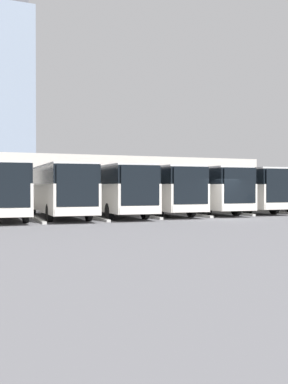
# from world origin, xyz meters

# --- Properties ---
(ground_plane) EXTENTS (600.00, 600.00, 0.00)m
(ground_plane) POSITION_xyz_m (0.00, 0.00, 0.00)
(ground_plane) COLOR slate
(bus_1) EXTENTS (3.56, 12.69, 3.35)m
(bus_1) POSITION_xyz_m (-9.05, -6.32, 1.87)
(bus_1) COLOR silver
(bus_1) RESTS_ON ground_plane
(curb_divider_1) EXTENTS (0.81, 7.17, 0.15)m
(curb_divider_1) POSITION_xyz_m (-7.24, -4.47, 0.07)
(curb_divider_1) COLOR #B2B2AD
(curb_divider_1) RESTS_ON ground_plane
(bus_2) EXTENTS (3.56, 12.69, 3.35)m
(bus_2) POSITION_xyz_m (-5.43, -6.81, 1.87)
(bus_2) COLOR silver
(bus_2) RESTS_ON ground_plane
(curb_divider_2) EXTENTS (0.81, 7.17, 0.15)m
(curb_divider_2) POSITION_xyz_m (-3.62, -4.96, 0.07)
(curb_divider_2) COLOR #B2B2AD
(curb_divider_2) RESTS_ON ground_plane
(bus_3) EXTENTS (3.56, 12.69, 3.35)m
(bus_3) POSITION_xyz_m (-1.81, -6.39, 1.87)
(bus_3) COLOR silver
(bus_3) RESTS_ON ground_plane
(curb_divider_3) EXTENTS (0.81, 7.17, 0.15)m
(curb_divider_3) POSITION_xyz_m (0.00, -4.53, 0.07)
(curb_divider_3) COLOR #B2B2AD
(curb_divider_3) RESTS_ON ground_plane
(bus_4) EXTENTS (3.56, 12.69, 3.35)m
(bus_4) POSITION_xyz_m (1.81, -6.31, 1.87)
(bus_4) COLOR silver
(bus_4) RESTS_ON ground_plane
(curb_divider_4) EXTENTS (0.81, 7.17, 0.15)m
(curb_divider_4) POSITION_xyz_m (3.62, -4.45, 0.07)
(curb_divider_4) COLOR #B2B2AD
(curb_divider_4) RESTS_ON ground_plane
(bus_5) EXTENTS (3.56, 12.69, 3.35)m
(bus_5) POSITION_xyz_m (5.43, -5.68, 1.87)
(bus_5) COLOR silver
(bus_5) RESTS_ON ground_plane
(curb_divider_5) EXTENTS (0.81, 7.17, 0.15)m
(curb_divider_5) POSITION_xyz_m (7.24, -3.83, 0.07)
(curb_divider_5) COLOR #B2B2AD
(curb_divider_5) RESTS_ON ground_plane
(bus_6) EXTENTS (3.56, 12.69, 3.35)m
(bus_6) POSITION_xyz_m (9.05, -5.69, 1.87)
(bus_6) COLOR silver
(bus_6) RESTS_ON ground_plane
(curb_divider_6) EXTENTS (0.81, 7.17, 0.15)m
(curb_divider_6) POSITION_xyz_m (10.86, -3.83, 0.07)
(curb_divider_6) COLOR #B2B2AD
(curb_divider_6) RESTS_ON ground_plane
(bus_7) EXTENTS (3.56, 12.69, 3.35)m
(bus_7) POSITION_xyz_m (12.67, -5.81, 1.87)
(bus_7) COLOR silver
(bus_7) RESTS_ON ground_plane
(station_building) EXTENTS (38.19, 14.62, 5.27)m
(station_building) POSITION_xyz_m (0.00, -27.57, 2.66)
(station_building) COLOR beige
(station_building) RESTS_ON ground_plane
(office_tower) EXTENTS (17.01, 17.01, 82.17)m
(office_tower) POSITION_xyz_m (-17.10, -189.67, 40.48)
(office_tower) COLOR #7F8EA3
(office_tower) RESTS_ON ground_plane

